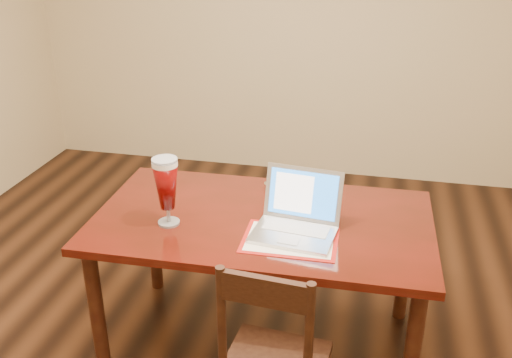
# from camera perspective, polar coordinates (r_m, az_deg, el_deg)

# --- Properties ---
(room_shell) EXTENTS (4.51, 5.01, 2.71)m
(room_shell) POSITION_cam_1_polar(r_m,az_deg,el_deg) (2.24, -5.07, 17.34)
(room_shell) COLOR tan
(room_shell) RESTS_ON ground
(dining_table) EXTENTS (1.61, 0.93, 1.07)m
(dining_table) POSITION_cam_1_polar(r_m,az_deg,el_deg) (2.74, 0.36, -5.32)
(dining_table) COLOR #4A0F09
(dining_table) RESTS_ON ground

